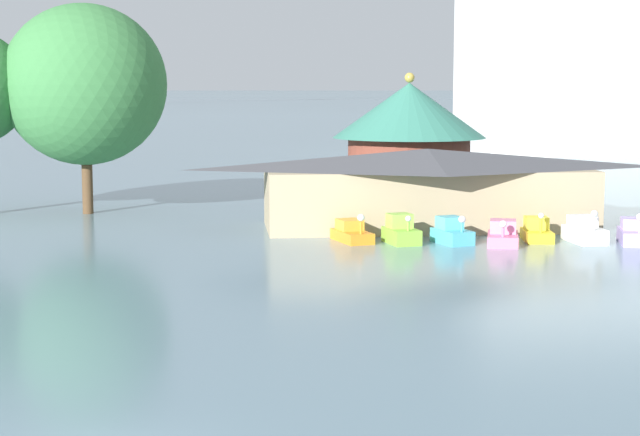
{
  "coord_description": "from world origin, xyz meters",
  "views": [
    {
      "loc": [
        2.79,
        -22.31,
        8.18
      ],
      "look_at": [
        6.51,
        17.08,
        3.13
      ],
      "focal_mm": 60.02,
      "sensor_mm": 36.0,
      "label": 1
    }
  ],
  "objects_px": {
    "green_roof_pavilion": "(409,135)",
    "pedal_boat_white": "(584,231)",
    "pedal_boat_orange": "(352,233)",
    "pedal_boat_yellow": "(537,231)",
    "pedal_boat_lavender": "(636,233)",
    "background_building_block": "(572,59)",
    "shoreline_tree_mid": "(85,85)",
    "pedal_boat_pink": "(503,235)",
    "pedal_boat_cyan": "(452,233)",
    "boathouse": "(427,187)",
    "pedal_boat_lime": "(401,232)"
  },
  "relations": [
    {
      "from": "pedal_boat_yellow",
      "to": "boathouse",
      "type": "bearing_deg",
      "value": -132.26
    },
    {
      "from": "pedal_boat_lime",
      "to": "pedal_boat_lavender",
      "type": "bearing_deg",
      "value": 72.88
    },
    {
      "from": "pedal_boat_lime",
      "to": "shoreline_tree_mid",
      "type": "bearing_deg",
      "value": -140.64
    },
    {
      "from": "pedal_boat_orange",
      "to": "pedal_boat_cyan",
      "type": "height_order",
      "value": "pedal_boat_orange"
    },
    {
      "from": "pedal_boat_pink",
      "to": "pedal_boat_yellow",
      "type": "xyz_separation_m",
      "value": [
        2.1,
        1.14,
        -0.0
      ]
    },
    {
      "from": "background_building_block",
      "to": "pedal_boat_lavender",
      "type": "bearing_deg",
      "value": -105.84
    },
    {
      "from": "green_roof_pavilion",
      "to": "pedal_boat_yellow",
      "type": "bearing_deg",
      "value": -81.19
    },
    {
      "from": "green_roof_pavilion",
      "to": "shoreline_tree_mid",
      "type": "relative_size",
      "value": 0.82
    },
    {
      "from": "pedal_boat_lime",
      "to": "pedal_boat_cyan",
      "type": "distance_m",
      "value": 2.59
    },
    {
      "from": "pedal_boat_orange",
      "to": "background_building_block",
      "type": "relative_size",
      "value": 0.13
    },
    {
      "from": "pedal_boat_lavender",
      "to": "green_roof_pavilion",
      "type": "xyz_separation_m",
      "value": [
        -7.88,
        21.63,
        4.0
      ]
    },
    {
      "from": "pedal_boat_lavender",
      "to": "background_building_block",
      "type": "relative_size",
      "value": 0.14
    },
    {
      "from": "pedal_boat_pink",
      "to": "green_roof_pavilion",
      "type": "bearing_deg",
      "value": -162.16
    },
    {
      "from": "pedal_boat_orange",
      "to": "shoreline_tree_mid",
      "type": "bearing_deg",
      "value": -147.14
    },
    {
      "from": "background_building_block",
      "to": "boathouse",
      "type": "bearing_deg",
      "value": -114.99
    },
    {
      "from": "pedal_boat_lavender",
      "to": "shoreline_tree_mid",
      "type": "height_order",
      "value": "shoreline_tree_mid"
    },
    {
      "from": "pedal_boat_orange",
      "to": "pedal_boat_white",
      "type": "height_order",
      "value": "pedal_boat_white"
    },
    {
      "from": "pedal_boat_lavender",
      "to": "boathouse",
      "type": "distance_m",
      "value": 11.82
    },
    {
      "from": "pedal_boat_cyan",
      "to": "pedal_boat_lavender",
      "type": "distance_m",
      "value": 9.37
    },
    {
      "from": "pedal_boat_lime",
      "to": "pedal_boat_pink",
      "type": "xyz_separation_m",
      "value": [
        5.06,
        -0.91,
        -0.11
      ]
    },
    {
      "from": "pedal_boat_white",
      "to": "green_roof_pavilion",
      "type": "xyz_separation_m",
      "value": [
        -5.43,
        20.91,
        3.96
      ]
    },
    {
      "from": "boathouse",
      "to": "background_building_block",
      "type": "relative_size",
      "value": 0.81
    },
    {
      "from": "pedal_boat_yellow",
      "to": "background_building_block",
      "type": "bearing_deg",
      "value": 167.2
    },
    {
      "from": "pedal_boat_lavender",
      "to": "background_building_block",
      "type": "height_order",
      "value": "background_building_block"
    },
    {
      "from": "pedal_boat_orange",
      "to": "pedal_boat_yellow",
      "type": "height_order",
      "value": "pedal_boat_yellow"
    },
    {
      "from": "shoreline_tree_mid",
      "to": "background_building_block",
      "type": "height_order",
      "value": "background_building_block"
    },
    {
      "from": "pedal_boat_orange",
      "to": "pedal_boat_cyan",
      "type": "xyz_separation_m",
      "value": [
        5.0,
        -1.12,
        0.09
      ]
    },
    {
      "from": "pedal_boat_lime",
      "to": "shoreline_tree_mid",
      "type": "relative_size",
      "value": 0.19
    },
    {
      "from": "pedal_boat_cyan",
      "to": "pedal_boat_yellow",
      "type": "height_order",
      "value": "pedal_boat_yellow"
    },
    {
      "from": "green_roof_pavilion",
      "to": "pedal_boat_white",
      "type": "bearing_deg",
      "value": -75.45
    },
    {
      "from": "pedal_boat_lime",
      "to": "pedal_boat_cyan",
      "type": "xyz_separation_m",
      "value": [
        2.57,
        -0.25,
        -0.05
      ]
    },
    {
      "from": "pedal_boat_pink",
      "to": "pedal_boat_white",
      "type": "height_order",
      "value": "pedal_boat_white"
    },
    {
      "from": "shoreline_tree_mid",
      "to": "pedal_boat_cyan",
      "type": "bearing_deg",
      "value": -35.76
    },
    {
      "from": "pedal_boat_lime",
      "to": "shoreline_tree_mid",
      "type": "xyz_separation_m",
      "value": [
        -17.38,
        14.12,
        7.41
      ]
    },
    {
      "from": "pedal_boat_pink",
      "to": "shoreline_tree_mid",
      "type": "xyz_separation_m",
      "value": [
        -22.44,
        15.03,
        7.52
      ]
    },
    {
      "from": "pedal_boat_lavender",
      "to": "pedal_boat_orange",
      "type": "bearing_deg",
      "value": -83.43
    },
    {
      "from": "boathouse",
      "to": "pedal_boat_white",
      "type": "bearing_deg",
      "value": -41.2
    },
    {
      "from": "background_building_block",
      "to": "pedal_boat_pink",
      "type": "bearing_deg",
      "value": -110.99
    },
    {
      "from": "pedal_boat_yellow",
      "to": "pedal_boat_lavender",
      "type": "bearing_deg",
      "value": 80.6
    },
    {
      "from": "pedal_boat_white",
      "to": "pedal_boat_lavender",
      "type": "relative_size",
      "value": 0.89
    },
    {
      "from": "green_roof_pavilion",
      "to": "shoreline_tree_mid",
      "type": "height_order",
      "value": "shoreline_tree_mid"
    },
    {
      "from": "pedal_boat_yellow",
      "to": "pedal_boat_lavender",
      "type": "xyz_separation_m",
      "value": [
        4.74,
        -1.39,
        0.03
      ]
    },
    {
      "from": "green_roof_pavilion",
      "to": "background_building_block",
      "type": "height_order",
      "value": "background_building_block"
    },
    {
      "from": "pedal_boat_yellow",
      "to": "shoreline_tree_mid",
      "type": "bearing_deg",
      "value": -112.54
    },
    {
      "from": "pedal_boat_lavender",
      "to": "shoreline_tree_mid",
      "type": "distance_m",
      "value": 33.87
    },
    {
      "from": "shoreline_tree_mid",
      "to": "pedal_boat_lime",
      "type": "bearing_deg",
      "value": -39.08
    },
    {
      "from": "pedal_boat_yellow",
      "to": "green_roof_pavilion",
      "type": "distance_m",
      "value": 20.87
    },
    {
      "from": "pedal_boat_lime",
      "to": "background_building_block",
      "type": "bearing_deg",
      "value": 143.6
    },
    {
      "from": "pedal_boat_white",
      "to": "green_roof_pavilion",
      "type": "distance_m",
      "value": 21.96
    },
    {
      "from": "pedal_boat_orange",
      "to": "background_building_block",
      "type": "distance_m",
      "value": 76.17
    }
  ]
}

